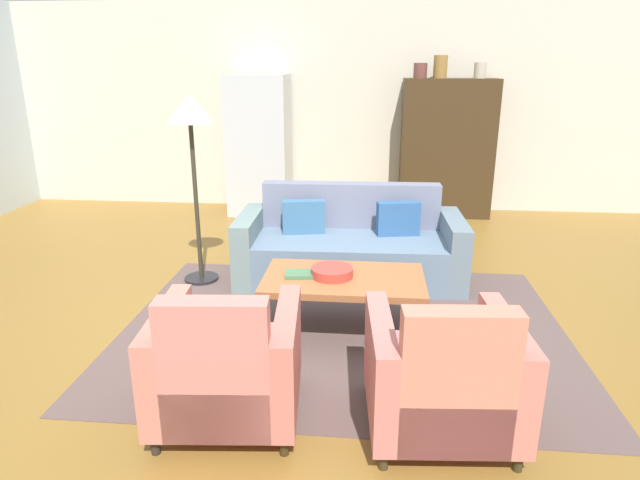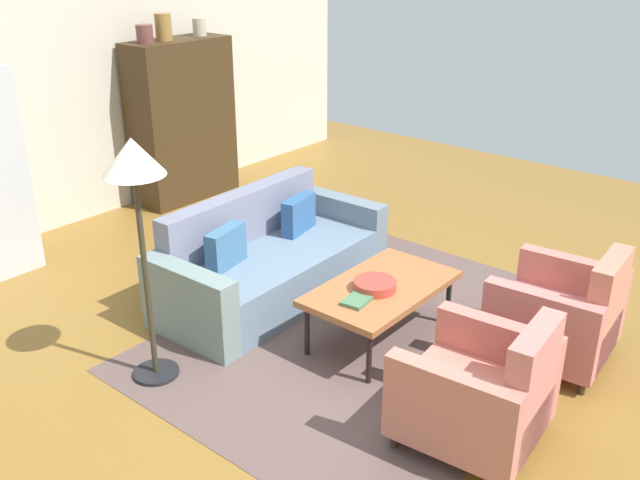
{
  "view_description": "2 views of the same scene",
  "coord_description": "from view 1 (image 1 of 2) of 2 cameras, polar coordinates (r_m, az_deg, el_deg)",
  "views": [
    {
      "loc": [
        0.58,
        -3.63,
        1.96
      ],
      "look_at": [
        0.19,
        0.34,
        0.67
      ],
      "focal_mm": 30.37,
      "sensor_mm": 36.0,
      "label": 1
    },
    {
      "loc": [
        -3.5,
        -2.52,
        2.87
      ],
      "look_at": [
        0.23,
        0.58,
        0.75
      ],
      "focal_mm": 39.69,
      "sensor_mm": 36.0,
      "label": 2
    }
  ],
  "objects": [
    {
      "name": "armchair_left",
      "position": [
        3.15,
        -9.89,
        -13.24
      ],
      "size": [
        0.87,
        0.87,
        0.88
      ],
      "rotation": [
        0.0,
        0.0,
        0.09
      ],
      "color": "#3B241A",
      "rests_on": "ground"
    },
    {
      "name": "area_rug",
      "position": [
        4.28,
        2.47,
        -9.26
      ],
      "size": [
        3.4,
        2.6,
        0.01
      ],
      "primitive_type": "cube",
      "color": "brown",
      "rests_on": "ground"
    },
    {
      "name": "armchair_right",
      "position": [
        3.08,
        12.92,
        -14.22
      ],
      "size": [
        0.86,
        0.86,
        0.88
      ],
      "rotation": [
        0.0,
        0.0,
        0.08
      ],
      "color": "#2B2320",
      "rests_on": "ground"
    },
    {
      "name": "coffee_table",
      "position": [
        4.06,
        2.51,
        -4.39
      ],
      "size": [
        1.2,
        0.7,
        0.46
      ],
      "color": "black",
      "rests_on": "ground"
    },
    {
      "name": "fruit_bowl",
      "position": [
        4.04,
        1.28,
        -3.38
      ],
      "size": [
        0.31,
        0.31,
        0.07
      ],
      "primitive_type": "cylinder",
      "color": "#B1392F",
      "rests_on": "coffee_table"
    },
    {
      "name": "refrigerator",
      "position": [
        7.49,
        -6.4,
        9.89
      ],
      "size": [
        0.8,
        0.73,
        1.85
      ],
      "color": "#B7BABF",
      "rests_on": "ground"
    },
    {
      "name": "vase_round",
      "position": [
        7.41,
        12.57,
        17.39
      ],
      "size": [
        0.18,
        0.18,
        0.28
      ],
      "primitive_type": "cylinder",
      "color": "olive",
      "rests_on": "cabinet"
    },
    {
      "name": "vase_tall",
      "position": [
        7.38,
        10.53,
        17.15
      ],
      "size": [
        0.18,
        0.18,
        0.19
      ],
      "primitive_type": "cylinder",
      "color": "brown",
      "rests_on": "cabinet"
    },
    {
      "name": "ground_plane",
      "position": [
        4.17,
        -3.15,
        -10.15
      ],
      "size": [
        10.87,
        10.87,
        0.0
      ],
      "primitive_type": "plane",
      "color": "brown"
    },
    {
      "name": "wall_back",
      "position": [
        7.75,
        1.26,
        13.79
      ],
      "size": [
        9.06,
        0.12,
        2.8
      ],
      "primitive_type": "cube",
      "color": "beige",
      "rests_on": "ground"
    },
    {
      "name": "cabinet",
      "position": [
        7.5,
        13.17,
        9.36
      ],
      "size": [
        1.2,
        0.51,
        1.8
      ],
      "color": "#392714",
      "rests_on": "ground"
    },
    {
      "name": "floor_lamp",
      "position": [
        4.97,
        -13.47,
        11.51
      ],
      "size": [
        0.4,
        0.4,
        1.72
      ],
      "color": "black",
      "rests_on": "ground"
    },
    {
      "name": "vase_small",
      "position": [
        7.48,
        16.51,
        16.75
      ],
      "size": [
        0.15,
        0.15,
        0.19
      ],
      "primitive_type": "cylinder",
      "color": "#B7A891",
      "rests_on": "cabinet"
    },
    {
      "name": "book_stack",
      "position": [
        4.05,
        -2.05,
        -3.62
      ],
      "size": [
        0.25,
        0.18,
        0.03
      ],
      "color": "#436E49",
      "rests_on": "coffee_table"
    },
    {
      "name": "couch",
      "position": [
        5.22,
        3.17,
        -0.77
      ],
      "size": [
        2.12,
        0.95,
        0.86
      ],
      "rotation": [
        0.0,
        0.0,
        3.17
      ],
      "color": "slate",
      "rests_on": "ground"
    }
  ]
}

